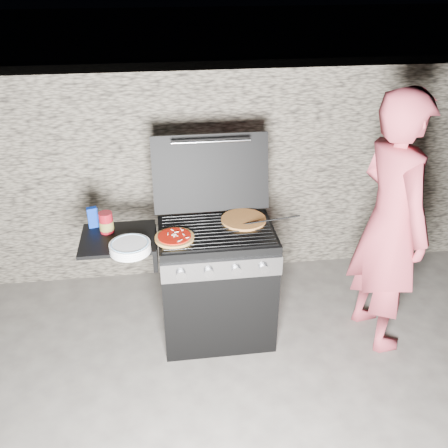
{
  "coord_description": "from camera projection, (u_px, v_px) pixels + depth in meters",
  "views": [
    {
      "loc": [
        -0.35,
        -2.96,
        2.6
      ],
      "look_at": [
        0.05,
        0.0,
        0.95
      ],
      "focal_mm": 40.0,
      "sensor_mm": 36.0,
      "label": 1
    }
  ],
  "objects": [
    {
      "name": "person",
      "position": [
        390.0,
        224.0,
        3.42
      ],
      "size": [
        0.56,
        0.75,
        1.89
      ],
      "primitive_type": "imported",
      "rotation": [
        0.0,
        0.0,
        1.73
      ],
      "color": "#BB414E",
      "rests_on": "ground"
    },
    {
      "name": "tongs",
      "position": [
        270.0,
        221.0,
        3.45
      ],
      "size": [
        0.41,
        0.07,
        0.08
      ],
      "primitive_type": "cylinder",
      "rotation": [
        0.0,
        1.4,
        -0.13
      ],
      "color": "black",
      "rests_on": "gas_grill"
    },
    {
      "name": "pizza_topped",
      "position": [
        174.0,
        237.0,
        3.3
      ],
      "size": [
        0.31,
        0.31,
        0.03
      ],
      "primitive_type": null,
      "rotation": [
        0.0,
        0.0,
        0.21
      ],
      "color": "tan",
      "rests_on": "gas_grill"
    },
    {
      "name": "sauce_jar",
      "position": [
        106.0,
        222.0,
        3.38
      ],
      "size": [
        0.12,
        0.12,
        0.15
      ],
      "primitive_type": "cylinder",
      "rotation": [
        0.0,
        0.0,
        0.43
      ],
      "color": "maroon",
      "rests_on": "gas_grill"
    },
    {
      "name": "blue_carton",
      "position": [
        93.0,
        217.0,
        3.44
      ],
      "size": [
        0.08,
        0.05,
        0.15
      ],
      "primitive_type": "cube",
      "rotation": [
        0.0,
        0.0,
        0.23
      ],
      "color": "navy",
      "rests_on": "gas_grill"
    },
    {
      "name": "pizza_plain",
      "position": [
        244.0,
        220.0,
        3.53
      ],
      "size": [
        0.42,
        0.42,
        0.02
      ],
      "primitive_type": "cylinder",
      "rotation": [
        0.0,
        0.0,
        -0.4
      ],
      "color": "#CF7D3B",
      "rests_on": "gas_grill"
    },
    {
      "name": "gas_grill",
      "position": [
        183.0,
        286.0,
        3.61
      ],
      "size": [
        1.34,
        0.79,
        0.91
      ],
      "primitive_type": null,
      "color": "black",
      "rests_on": "ground"
    },
    {
      "name": "plate_stack",
      "position": [
        130.0,
        247.0,
        3.18
      ],
      "size": [
        0.31,
        0.31,
        0.06
      ],
      "primitive_type": "cylinder",
      "rotation": [
        0.0,
        0.0,
        0.18
      ],
      "color": "white",
      "rests_on": "gas_grill"
    },
    {
      "name": "stone_wall",
      "position": [
        202.0,
        172.0,
        4.34
      ],
      "size": [
        8.0,
        0.35,
        1.8
      ],
      "primitive_type": "cube",
      "color": "gray",
      "rests_on": "ground"
    },
    {
      "name": "ground",
      "position": [
        218.0,
        332.0,
        3.86
      ],
      "size": [
        50.0,
        50.0,
        0.0
      ],
      "primitive_type": "plane",
      "color": "#48443E"
    }
  ]
}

